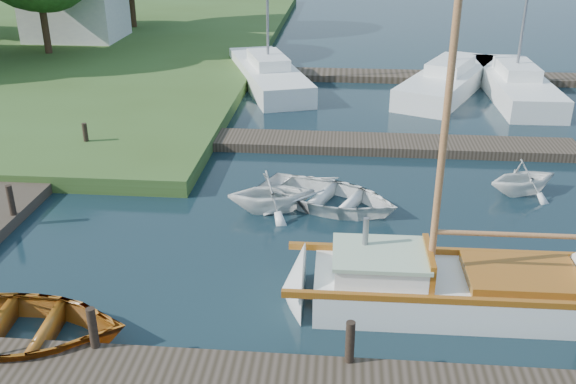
# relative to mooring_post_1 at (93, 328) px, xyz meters

# --- Properties ---
(ground) EXTENTS (160.00, 160.00, 0.00)m
(ground) POSITION_rel_mooring_post_1_xyz_m (3.00, 5.00, -0.70)
(ground) COLOR black
(ground) RESTS_ON ground
(left_dock) EXTENTS (2.20, 18.00, 0.30)m
(left_dock) POSITION_rel_mooring_post_1_xyz_m (-5.00, 7.00, -0.55)
(left_dock) COLOR #30271C
(left_dock) RESTS_ON ground
(far_dock) EXTENTS (14.00, 1.60, 0.30)m
(far_dock) POSITION_rel_mooring_post_1_xyz_m (5.00, 11.50, -0.55)
(far_dock) COLOR #30271C
(far_dock) RESTS_ON ground
(pontoon) EXTENTS (30.00, 1.60, 0.30)m
(pontoon) POSITION_rel_mooring_post_1_xyz_m (13.00, 21.00, -0.55)
(pontoon) COLOR #30271C
(pontoon) RESTS_ON ground
(mooring_post_1) EXTENTS (0.16, 0.16, 0.80)m
(mooring_post_1) POSITION_rel_mooring_post_1_xyz_m (0.00, 0.00, 0.00)
(mooring_post_1) COLOR black
(mooring_post_1) RESTS_ON near_dock
(mooring_post_2) EXTENTS (0.16, 0.16, 0.80)m
(mooring_post_2) POSITION_rel_mooring_post_1_xyz_m (4.50, 0.00, 0.00)
(mooring_post_2) COLOR black
(mooring_post_2) RESTS_ON near_dock
(mooring_post_4) EXTENTS (0.16, 0.16, 0.80)m
(mooring_post_4) POSITION_rel_mooring_post_1_xyz_m (-4.00, 5.00, 0.00)
(mooring_post_4) COLOR black
(mooring_post_4) RESTS_ON left_dock
(mooring_post_5) EXTENTS (0.16, 0.16, 0.80)m
(mooring_post_5) POSITION_rel_mooring_post_1_xyz_m (-4.00, 10.00, 0.00)
(mooring_post_5) COLOR black
(mooring_post_5) RESTS_ON left_dock
(sailboat) EXTENTS (7.17, 2.06, 9.83)m
(sailboat) POSITION_rel_mooring_post_1_xyz_m (6.46, 2.30, -0.36)
(sailboat) COLOR white
(sailboat) RESTS_ON ground
(dinghy) EXTENTS (4.61, 3.42, 0.92)m
(dinghy) POSITION_rel_mooring_post_1_xyz_m (-1.79, 0.30, -0.24)
(dinghy) COLOR brown
(dinghy) RESTS_ON ground
(tender_b) EXTENTS (2.72, 2.48, 1.22)m
(tender_b) POSITION_rel_mooring_post_1_xyz_m (2.43, 6.44, -0.09)
(tender_b) COLOR white
(tender_b) RESTS_ON ground
(tender_c) EXTENTS (4.64, 4.07, 0.80)m
(tender_c) POSITION_rel_mooring_post_1_xyz_m (3.95, 6.82, -0.30)
(tender_c) COLOR white
(tender_c) RESTS_ON ground
(tender_d) EXTENTS (2.68, 2.54, 1.12)m
(tender_d) POSITION_rel_mooring_post_1_xyz_m (9.38, 8.20, -0.14)
(tender_d) COLOR white
(tender_d) RESTS_ON ground
(marina_boat_0) EXTENTS (4.80, 8.70, 11.48)m
(marina_boat_0) POSITION_rel_mooring_post_1_xyz_m (0.83, 19.46, -0.13)
(marina_boat_0) COLOR white
(marina_boat_0) RESTS_ON ground
(marina_boat_2) EXTENTS (5.49, 8.58, 10.77)m
(marina_boat_2) POSITION_rel_mooring_post_1_xyz_m (8.81, 19.10, -0.13)
(marina_boat_2) COLOR white
(marina_boat_2) RESTS_ON ground
(marina_boat_3) EXTENTS (2.30, 8.20, 11.57)m
(marina_boat_3) POSITION_rel_mooring_post_1_xyz_m (11.51, 18.64, -0.13)
(marina_boat_3) COLOR white
(marina_boat_3) RESTS_ON ground
(house_c) EXTENTS (5.25, 4.00, 5.28)m
(house_c) POSITION_rel_mooring_post_1_xyz_m (-11.00, 27.00, 1.88)
(house_c) COLOR silver
(house_c) RESTS_ON shore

